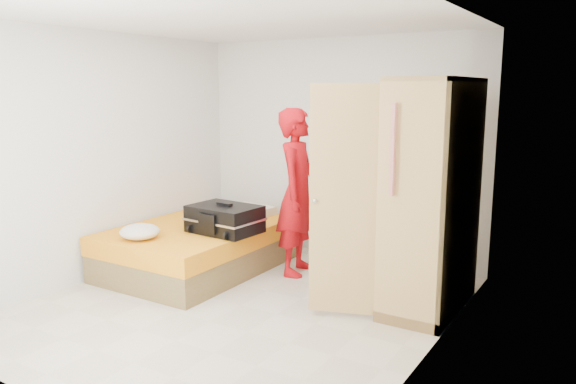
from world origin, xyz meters
The scene contains 7 objects.
room centered at (0.00, 0.00, 1.30)m, with size 4.00×4.02×2.60m.
bed centered at (-1.05, 0.63, 0.25)m, with size 1.42×2.02×0.50m.
wardrobe centered at (1.45, 0.85, 1.00)m, with size 1.14×1.37×2.10m.
person centered at (-0.04, 1.13, 0.90)m, with size 0.66×0.43×1.81m, color red.
suitcase centered at (-0.63, 0.58, 0.64)m, with size 0.77×0.59×0.32m.
round_cushion centered at (-1.18, -0.10, 0.58)m, with size 0.40×0.40×0.15m, color silver.
pillow centered at (-0.89, 1.48, 0.55)m, with size 0.53×0.27×0.10m, color silver.
Camera 1 is at (3.00, -4.01, 2.00)m, focal length 35.00 mm.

